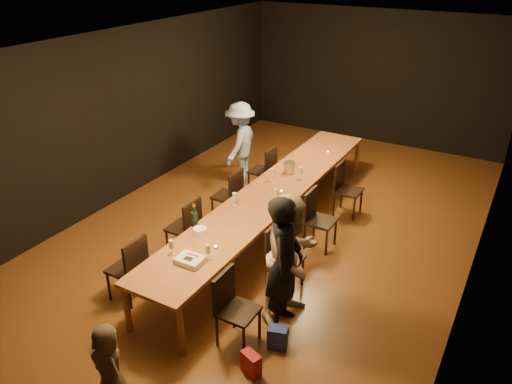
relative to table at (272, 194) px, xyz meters
The scene contains 30 objects.
ground 0.70m from the table, ahead, with size 10.00×10.00×0.00m, color #4D2813.
room_shell 1.38m from the table, ahead, with size 6.04×10.04×3.02m.
table is the anchor object (origin of this frame).
chair_right_0 2.56m from the table, 70.50° to the right, with size 0.42×0.42×0.93m, color black, non-canonical shape.
chair_right_1 1.49m from the table, 54.69° to the right, with size 0.42×0.42×0.93m, color black, non-canonical shape.
chair_right_2 0.88m from the table, ahead, with size 0.42×0.42×0.93m, color black, non-canonical shape.
chair_right_3 1.49m from the table, 54.69° to the left, with size 0.42×0.42×0.93m, color black, non-canonical shape.
chair_left_0 2.56m from the table, 109.50° to the right, with size 0.42×0.42×0.93m, color black, non-canonical shape.
chair_left_1 1.49m from the table, 125.31° to the right, with size 0.42×0.42×0.93m, color black, non-canonical shape.
chair_left_2 0.88m from the table, behind, with size 0.42×0.42×0.93m, color black, non-canonical shape.
chair_left_3 1.49m from the table, 125.31° to the left, with size 0.42×0.42×0.93m, color black, non-canonical shape.
woman_birthday 2.18m from the table, 58.00° to the right, with size 0.64×0.42×1.75m, color black.
woman_tan 2.00m from the table, 54.88° to the right, with size 0.81×0.63×1.68m, color #CAB198.
man_blue 2.08m from the table, 135.17° to the left, with size 1.03×0.59×1.59m, color #8AA6D5.
child 3.78m from the table, 87.08° to the right, with size 0.47×0.31×0.97m, color #473827.
gift_bag_red 3.05m from the table, 66.06° to the right, with size 0.23×0.12×0.27m, color red.
gift_bag_blue 2.65m from the table, 60.24° to the right, with size 0.23×0.15×0.28m, color #223695.
birthday_cake 2.23m from the table, 88.41° to the right, with size 0.33×0.27×0.08m.
plate_stack 1.65m from the table, 97.62° to the right, with size 0.18×0.18×0.10m, color white.
champagne_bottle 1.58m from the table, 104.06° to the right, with size 0.09×0.09×0.37m, color black, non-canonical shape.
ice_bucket 0.79m from the table, 95.80° to the left, with size 0.18×0.18×0.20m, color #AAA9AE.
wineglass_0 2.21m from the table, 96.36° to the right, with size 0.06×0.06×0.21m, color beige, non-canonical shape.
wineglass_1 2.07m from the table, 84.19° to the right, with size 0.06×0.06×0.21m, color beige, non-canonical shape.
wineglass_2 0.75m from the table, 110.62° to the right, with size 0.06×0.06×0.21m, color silver, non-canonical shape.
wineglass_3 0.39m from the table, 51.19° to the right, with size 0.06×0.06×0.21m, color beige, non-canonical shape.
wineglass_4 0.43m from the table, 119.16° to the left, with size 0.06×0.06×0.21m, color silver, non-canonical shape.
wineglass_5 0.70m from the table, 74.09° to the left, with size 0.06×0.06×0.21m, color silver, non-canonical shape.
tealight_near 1.81m from the table, 85.25° to the right, with size 0.05×0.05×0.03m, color #B2B7B2.
tealight_mid 0.17m from the table, 10.60° to the left, with size 0.05×0.05×0.03m, color #B2B7B2.
tealight_far 1.93m from the table, 85.54° to the left, with size 0.05×0.05×0.03m, color #B2B7B2.
Camera 1 is at (3.26, -6.21, 4.22)m, focal length 35.00 mm.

